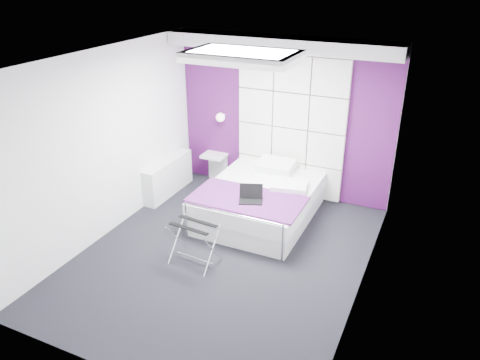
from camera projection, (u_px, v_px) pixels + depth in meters
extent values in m
plane|color=black|center=(224.00, 255.00, 6.29)|extent=(4.40, 4.40, 0.00)
plane|color=white|center=(220.00, 60.00, 5.19)|extent=(4.40, 4.40, 0.00)
plane|color=white|center=(283.00, 118.00, 7.55)|extent=(3.60, 0.00, 3.60)
plane|color=white|center=(105.00, 145.00, 6.43)|extent=(0.00, 4.40, 4.40)
plane|color=white|center=(370.00, 194.00, 5.06)|extent=(0.00, 4.40, 4.40)
cube|color=#48114A|center=(283.00, 118.00, 7.54)|extent=(3.58, 0.02, 2.58)
cube|color=silver|center=(281.00, 44.00, 6.84)|extent=(3.58, 0.50, 0.20)
sphere|color=white|center=(221.00, 117.00, 7.87)|extent=(0.15, 0.15, 0.15)
cube|color=silver|center=(168.00, 177.00, 7.88)|extent=(0.22, 1.20, 0.60)
cube|color=silver|center=(259.00, 209.00, 7.17)|extent=(1.50, 1.88, 0.28)
cube|color=white|center=(260.00, 194.00, 7.06)|extent=(1.54, 1.92, 0.23)
cube|color=#4B185A|center=(247.00, 199.00, 6.62)|extent=(1.60, 0.85, 0.03)
cube|color=silver|center=(214.00, 156.00, 8.19)|extent=(0.41, 0.32, 0.05)
cube|color=black|center=(193.00, 225.00, 5.92)|extent=(0.58, 0.42, 0.01)
cube|color=black|center=(251.00, 201.00, 6.53)|extent=(0.33, 0.23, 0.02)
cube|color=black|center=(254.00, 190.00, 6.57)|extent=(0.33, 0.01, 0.22)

